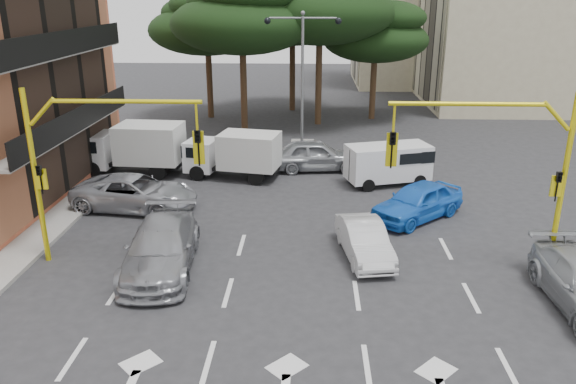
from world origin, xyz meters
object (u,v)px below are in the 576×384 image
(signal_mast_left, at_px, (86,154))
(van_white, at_px, (388,164))
(car_silver_cross_a, at_px, (135,193))
(box_truck_b, at_px, (233,155))
(car_silver_cross_b, at_px, (315,155))
(street_lamp_center, at_px, (302,58))
(signal_mast_right, at_px, (509,158))
(box_truck_a, at_px, (132,149))
(car_blue_compact, at_px, (418,201))
(car_silver_wagon, at_px, (161,247))
(car_white_hatch, at_px, (364,240))

(signal_mast_left, height_order, van_white, signal_mast_left)
(car_silver_cross_a, relative_size, box_truck_b, 1.12)
(car_silver_cross_b, bearing_deg, signal_mast_left, 139.24)
(street_lamp_center, bearing_deg, signal_mast_right, -64.09)
(box_truck_a, bearing_deg, box_truck_b, -91.47)
(car_blue_compact, xyz_separation_m, car_silver_cross_b, (-4.17, 6.59, 0.06))
(car_blue_compact, height_order, car_silver_cross_b, car_silver_cross_b)
(street_lamp_center, height_order, box_truck_b, street_lamp_center)
(signal_mast_left, bearing_deg, van_white, 38.71)
(signal_mast_right, distance_m, car_silver_wagon, 11.68)
(car_silver_cross_a, xyz_separation_m, car_silver_cross_b, (7.75, 6.00, 0.08))
(van_white, relative_size, box_truck_a, 0.75)
(car_white_hatch, height_order, car_silver_cross_b, car_silver_cross_b)
(signal_mast_right, relative_size, car_silver_cross_b, 1.26)
(street_lamp_center, relative_size, box_truck_a, 1.47)
(car_white_hatch, bearing_deg, car_silver_cross_a, 146.13)
(box_truck_b, bearing_deg, car_silver_cross_b, -58.79)
(car_white_hatch, bearing_deg, signal_mast_left, 175.05)
(signal_mast_left, bearing_deg, car_silver_cross_a, 92.04)
(car_silver_cross_a, distance_m, car_silver_cross_b, 9.80)
(car_silver_wagon, bearing_deg, car_white_hatch, 4.85)
(signal_mast_right, relative_size, signal_mast_left, 1.00)
(car_silver_cross_b, distance_m, box_truck_b, 4.39)
(car_silver_wagon, distance_m, box_truck_b, 10.04)
(car_silver_cross_a, bearing_deg, van_white, -62.99)
(signal_mast_right, bearing_deg, street_lamp_center, 115.91)
(signal_mast_right, xyz_separation_m, signal_mast_left, (-13.61, 0.00, 0.00))
(car_blue_compact, relative_size, car_silver_wagon, 0.82)
(signal_mast_right, relative_size, car_silver_cross_a, 1.14)
(car_silver_cross_a, distance_m, van_white, 11.89)
(signal_mast_right, height_order, car_silver_cross_b, signal_mast_right)
(box_truck_b, bearing_deg, car_silver_wagon, -175.14)
(box_truck_a, bearing_deg, car_silver_cross_b, -79.92)
(car_silver_cross_a, distance_m, box_truck_a, 5.28)
(signal_mast_left, bearing_deg, car_white_hatch, 4.50)
(signal_mast_left, distance_m, car_silver_wagon, 3.92)
(car_blue_compact, bearing_deg, box_truck_b, -163.55)
(signal_mast_right, xyz_separation_m, box_truck_a, (-15.39, 10.01, -2.58))
(van_white, bearing_deg, box_truck_a, -111.84)
(signal_mast_left, xyz_separation_m, car_silver_cross_a, (-0.18, 5.01, -3.15))
(car_blue_compact, distance_m, car_silver_cross_b, 7.80)
(car_blue_compact, height_order, car_silver_cross_a, car_blue_compact)
(signal_mast_right, relative_size, box_truck_a, 1.13)
(street_lamp_center, distance_m, car_silver_cross_b, 5.56)
(car_silver_wagon, bearing_deg, signal_mast_left, 164.00)
(signal_mast_right, bearing_deg, car_silver_cross_a, 160.03)
(car_silver_cross_a, distance_m, box_truck_b, 5.80)
(car_silver_cross_b, bearing_deg, car_silver_cross_a, 121.51)
(street_lamp_center, xyz_separation_m, van_white, (4.26, -5.14, -4.44))
(signal_mast_right, distance_m, car_white_hatch, 5.49)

